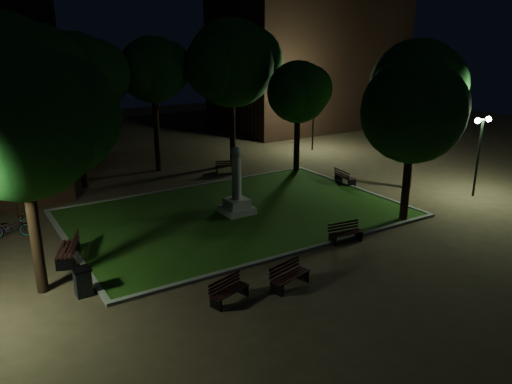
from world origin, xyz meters
TOP-DOWN VIEW (x-y plane):
  - ground at (0.00, 0.00)m, footprint 80.00×80.00m
  - lawn at (0.00, 2.00)m, footprint 15.00×10.00m
  - lawn_kerb at (0.00, 2.00)m, footprint 15.40×10.40m
  - monument at (0.00, 2.00)m, footprint 1.40×1.40m
  - building_far at (18.00, 20.00)m, footprint 16.00×10.00m
  - tree_west at (-9.07, -1.02)m, footprint 5.87×4.79m
  - tree_north_wl at (-4.84, 10.38)m, footprint 5.74×4.69m
  - tree_north_er at (4.65, 10.33)m, footprint 6.67×5.45m
  - tree_ne at (7.13, 6.79)m, footprint 4.52×3.69m
  - tree_east at (10.38, 0.71)m, footprint 6.20×5.06m
  - tree_se at (6.16, -2.76)m, footprint 5.54×4.52m
  - tree_nw at (-8.58, 6.96)m, footprint 7.16×5.85m
  - tree_far_north at (-0.03, 11.57)m, footprint 4.79×3.91m
  - lamppost_se at (12.01, -2.17)m, footprint 1.18×0.28m
  - lamppost_ne at (11.72, 11.10)m, footprint 1.18×0.28m
  - bench_near_left at (-2.10, -5.10)m, footprint 1.63×0.91m
  - bench_near_right at (2.14, -3.18)m, footprint 1.52×0.70m
  - bench_west_near at (-4.29, -4.86)m, footprint 1.49×0.88m
  - bench_left_side at (-7.87, 0.88)m, footprint 1.24×1.89m
  - bench_right_side at (7.70, 3.10)m, footprint 0.75×1.59m
  - bench_far_side at (3.29, 8.89)m, footprint 1.54×1.00m
  - trash_bin at (-8.09, -2.01)m, footprint 0.56×0.56m
  - bicycle at (-9.42, 4.55)m, footprint 1.87×1.06m

SIDE VIEW (x-z plane):
  - ground at x=0.00m, z-range 0.00..0.00m
  - lawn at x=0.00m, z-range 0.00..0.08m
  - lawn_kerb at x=0.00m, z-range 0.00..0.12m
  - bench_west_near at x=-4.29m, z-range -0.02..0.75m
  - bench_far_side at x=3.29m, z-range -0.02..0.78m
  - bench_near_right at x=2.14m, z-range -0.02..0.78m
  - bench_right_side at x=7.70m, z-range -0.02..0.81m
  - bench_near_left at x=-2.10m, z-range -0.02..0.83m
  - bench_left_side at x=-7.87m, z-range -0.03..0.95m
  - bicycle at x=-9.42m, z-range 0.00..0.93m
  - trash_bin at x=-8.09m, z-range 0.01..0.96m
  - monument at x=0.00m, z-range -0.64..2.56m
  - lamppost_se at x=12.01m, z-range 0.86..5.03m
  - lamppost_ne at x=11.72m, z-range 0.86..5.08m
  - tree_ne at x=7.13m, z-range 1.51..8.25m
  - tree_se at x=6.16m, z-range 1.37..8.64m
  - tree_east at x=10.38m, z-range 1.47..9.49m
  - tree_west at x=-9.07m, z-range 1.61..9.64m
  - building_far at x=18.00m, z-range 0.00..12.00m
  - tree_north_wl at x=-4.84m, z-range 1.83..10.19m
  - tree_far_north at x=-0.03m, z-range 2.09..10.23m
  - tree_nw at x=-8.58m, z-range 1.68..10.88m
  - tree_north_er at x=4.65m, z-range 1.87..11.05m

